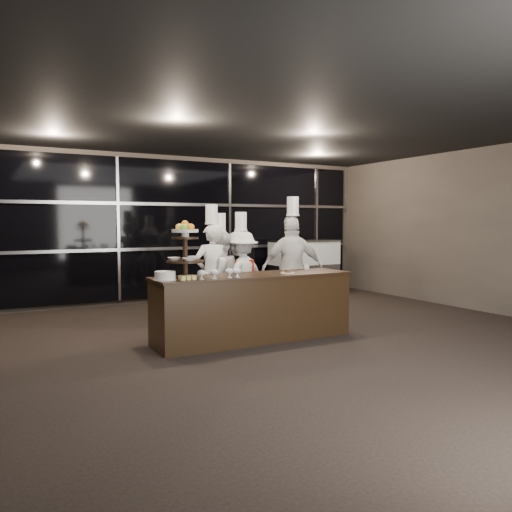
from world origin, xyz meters
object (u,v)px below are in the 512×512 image
layer_cake (165,276)px  display_case (304,265)px  chef_d (292,268)px  display_stand (185,246)px  chef_b (220,277)px  buffet_counter (254,307)px  chef_a (212,273)px  chef_c (241,276)px

layer_cake → display_case: bearing=36.8°
chef_d → display_stand: bearing=-160.3°
display_stand → chef_b: bearing=49.2°
display_stand → chef_d: size_ratio=0.36×
display_stand → buffet_counter: bearing=0.0°
display_case → chef_a: bearing=-147.2°
buffet_counter → chef_c: chef_c is taller
buffet_counter → chef_c: bearing=71.1°
buffet_counter → chef_a: 1.21m
chef_a → chef_d: (1.26, -0.38, 0.05)m
layer_cake → chef_c: bearing=36.3°
buffet_counter → chef_b: chef_b is taller
display_case → buffet_counter: bearing=-133.4°
chef_b → chef_c: size_ratio=0.99×
display_stand → chef_b: chef_b is taller
chef_b → display_case: bearing=33.5°
display_stand → chef_a: bearing=52.8°
display_case → chef_b: bearing=-146.5°
buffet_counter → chef_b: size_ratio=1.59×
display_case → chef_c: (-2.56, -1.94, 0.08)m
chef_c → chef_a: bearing=-173.8°
chef_d → chef_c: bearing=148.3°
chef_a → chef_b: chef_a is taller
chef_b → display_stand: bearing=-130.8°
buffet_counter → chef_c: size_ratio=1.57×
chef_b → chef_d: bearing=-21.6°
chef_a → chef_c: 0.55m
layer_cake → chef_b: (1.32, 1.24, -0.22)m
layer_cake → display_case: (4.26, 3.19, -0.29)m
buffet_counter → display_case: (2.97, 3.14, 0.22)m
chef_c → chef_d: 0.85m
chef_d → display_case: bearing=52.2°
chef_a → chef_c: chef_a is taller
display_stand → chef_d: (2.13, 0.76, -0.45)m
layer_cake → chef_d: 2.55m
chef_a → chef_b: bearing=17.9°
chef_c → chef_d: size_ratio=0.88×
layer_cake → chef_a: (1.16, 1.19, -0.14)m
chef_a → chef_d: chef_d is taller
display_stand → chef_a: (0.87, 1.14, -0.50)m
chef_a → layer_cake: bearing=-134.2°
display_case → chef_d: chef_d is taller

